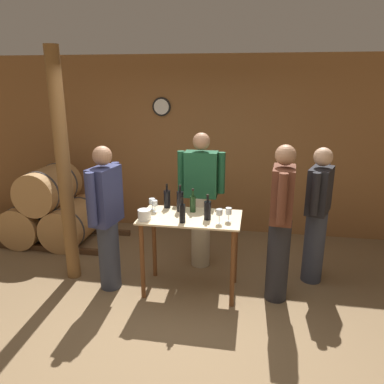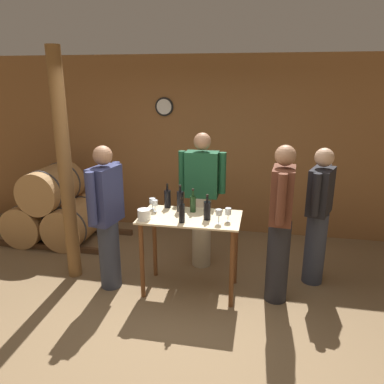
{
  "view_description": "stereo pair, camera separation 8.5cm",
  "coord_description": "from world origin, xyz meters",
  "px_view_note": "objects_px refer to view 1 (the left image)",
  "views": [
    {
      "loc": [
        0.73,
        -3.11,
        2.36
      ],
      "look_at": [
        0.06,
        0.77,
        1.16
      ],
      "focal_mm": 35.0,
      "sensor_mm": 36.0,
      "label": 1
    },
    {
      "loc": [
        0.81,
        -3.09,
        2.36
      ],
      "look_at": [
        0.06,
        0.77,
        1.16
      ],
      "focal_mm": 35.0,
      "sensor_mm": 36.0,
      "label": 2
    }
  ],
  "objects_px": {
    "wine_bottle_center": "(182,213)",
    "ice_bucket": "(144,215)",
    "wine_glass_near_center": "(155,204)",
    "person_visitor_near_door": "(201,198)",
    "wine_bottle_far_right": "(208,210)",
    "wine_bottle_left": "(180,201)",
    "person_host": "(317,213)",
    "wine_glass_far_side": "(229,212)",
    "wooden_post": "(64,170)",
    "wine_bottle_right": "(193,203)",
    "wine_glass_near_right": "(219,213)",
    "wine_bottle_far_left": "(167,199)",
    "person_visitor_with_scarf": "(281,221)",
    "wine_glass_near_left": "(152,201)",
    "person_visitor_bearded": "(106,216)"
  },
  "relations": [
    {
      "from": "ice_bucket",
      "to": "wine_bottle_right",
      "type": "bearing_deg",
      "value": 35.55
    },
    {
      "from": "wine_bottle_far_left",
      "to": "person_visitor_near_door",
      "type": "xyz_separation_m",
      "value": [
        0.34,
        0.39,
        -0.1
      ]
    },
    {
      "from": "wine_bottle_right",
      "to": "person_visitor_with_scarf",
      "type": "bearing_deg",
      "value": -9.63
    },
    {
      "from": "wine_bottle_left",
      "to": "wine_bottle_right",
      "type": "relative_size",
      "value": 1.13
    },
    {
      "from": "wine_bottle_far_right",
      "to": "person_visitor_with_scarf",
      "type": "xyz_separation_m",
      "value": [
        0.77,
        0.04,
        -0.1
      ]
    },
    {
      "from": "wine_glass_near_right",
      "to": "wine_glass_far_side",
      "type": "relative_size",
      "value": 1.05
    },
    {
      "from": "wine_bottle_left",
      "to": "wine_glass_far_side",
      "type": "relative_size",
      "value": 2.07
    },
    {
      "from": "wine_bottle_left",
      "to": "person_visitor_with_scarf",
      "type": "relative_size",
      "value": 0.18
    },
    {
      "from": "wine_bottle_left",
      "to": "person_host",
      "type": "relative_size",
      "value": 0.19
    },
    {
      "from": "wine_glass_near_center",
      "to": "wine_glass_near_right",
      "type": "xyz_separation_m",
      "value": [
        0.75,
        -0.23,
        0.02
      ]
    },
    {
      "from": "ice_bucket",
      "to": "person_host",
      "type": "bearing_deg",
      "value": 19.01
    },
    {
      "from": "ice_bucket",
      "to": "person_host",
      "type": "height_order",
      "value": "person_host"
    },
    {
      "from": "ice_bucket",
      "to": "wooden_post",
      "type": "bearing_deg",
      "value": 166.31
    },
    {
      "from": "wine_glass_near_center",
      "to": "wine_bottle_far_right",
      "type": "bearing_deg",
      "value": -12.53
    },
    {
      "from": "wine_glass_far_side",
      "to": "wine_glass_near_right",
      "type": "bearing_deg",
      "value": -139.03
    },
    {
      "from": "ice_bucket",
      "to": "person_visitor_near_door",
      "type": "bearing_deg",
      "value": 59.07
    },
    {
      "from": "wine_bottle_center",
      "to": "ice_bucket",
      "type": "height_order",
      "value": "wine_bottle_center"
    },
    {
      "from": "wine_bottle_center",
      "to": "person_visitor_with_scarf",
      "type": "distance_m",
      "value": 1.04
    },
    {
      "from": "ice_bucket",
      "to": "person_visitor_with_scarf",
      "type": "bearing_deg",
      "value": 6.81
    },
    {
      "from": "wine_bottle_left",
      "to": "wine_bottle_far_right",
      "type": "xyz_separation_m",
      "value": [
        0.34,
        -0.21,
        -0.01
      ]
    },
    {
      "from": "wine_bottle_center",
      "to": "person_visitor_with_scarf",
      "type": "relative_size",
      "value": 0.16
    },
    {
      "from": "wooden_post",
      "to": "wine_bottle_left",
      "type": "xyz_separation_m",
      "value": [
        1.34,
        0.09,
        -0.32
      ]
    },
    {
      "from": "wooden_post",
      "to": "wine_bottle_left",
      "type": "bearing_deg",
      "value": 3.86
    },
    {
      "from": "wine_glass_near_left",
      "to": "person_host",
      "type": "distance_m",
      "value": 1.91
    },
    {
      "from": "person_visitor_bearded",
      "to": "wine_bottle_far_right",
      "type": "bearing_deg",
      "value": 2.03
    },
    {
      "from": "wine_bottle_left",
      "to": "person_visitor_with_scarf",
      "type": "xyz_separation_m",
      "value": [
        1.11,
        -0.17,
        -0.11
      ]
    },
    {
      "from": "wine_bottle_far_left",
      "to": "wine_glass_near_right",
      "type": "distance_m",
      "value": 0.76
    },
    {
      "from": "person_host",
      "to": "wine_bottle_right",
      "type": "bearing_deg",
      "value": -167.52
    },
    {
      "from": "wine_glass_far_side",
      "to": "person_visitor_near_door",
      "type": "bearing_deg",
      "value": 119.44
    },
    {
      "from": "wine_bottle_far_right",
      "to": "ice_bucket",
      "type": "bearing_deg",
      "value": -169.11
    },
    {
      "from": "wine_bottle_far_left",
      "to": "wine_glass_near_right",
      "type": "relative_size",
      "value": 1.85
    },
    {
      "from": "wine_glass_near_center",
      "to": "wine_glass_far_side",
      "type": "height_order",
      "value": "wine_glass_far_side"
    },
    {
      "from": "wine_bottle_far_left",
      "to": "wine_bottle_center",
      "type": "height_order",
      "value": "wine_bottle_far_left"
    },
    {
      "from": "wine_bottle_right",
      "to": "person_host",
      "type": "height_order",
      "value": "person_host"
    },
    {
      "from": "wine_glass_near_center",
      "to": "person_visitor_near_door",
      "type": "xyz_separation_m",
      "value": [
        0.45,
        0.55,
        -0.08
      ]
    },
    {
      "from": "wine_glass_near_left",
      "to": "person_visitor_near_door",
      "type": "xyz_separation_m",
      "value": [
        0.5,
        0.48,
        -0.08
      ]
    },
    {
      "from": "wine_bottle_center",
      "to": "ice_bucket",
      "type": "relative_size",
      "value": 2.0
    },
    {
      "from": "wine_bottle_right",
      "to": "person_visitor_with_scarf",
      "type": "distance_m",
      "value": 0.98
    },
    {
      "from": "wine_bottle_left",
      "to": "wine_glass_far_side",
      "type": "height_order",
      "value": "wine_bottle_left"
    },
    {
      "from": "wine_bottle_center",
      "to": "wine_bottle_far_right",
      "type": "xyz_separation_m",
      "value": [
        0.25,
        0.13,
        -0.0
      ]
    },
    {
      "from": "wine_glass_far_side",
      "to": "wine_glass_near_center",
      "type": "bearing_deg",
      "value": 169.71
    },
    {
      "from": "wine_bottle_far_right",
      "to": "wine_glass_near_left",
      "type": "distance_m",
      "value": 0.7
    },
    {
      "from": "wine_bottle_far_left",
      "to": "ice_bucket",
      "type": "height_order",
      "value": "wine_bottle_far_left"
    },
    {
      "from": "wine_bottle_right",
      "to": "person_visitor_bearded",
      "type": "relative_size",
      "value": 0.16
    },
    {
      "from": "ice_bucket",
      "to": "person_visitor_near_door",
      "type": "relative_size",
      "value": 0.08
    },
    {
      "from": "wine_bottle_center",
      "to": "wine_glass_near_left",
      "type": "height_order",
      "value": "wine_bottle_center"
    },
    {
      "from": "wine_glass_far_side",
      "to": "ice_bucket",
      "type": "height_order",
      "value": "wine_glass_far_side"
    },
    {
      "from": "wine_bottle_far_right",
      "to": "wine_glass_near_center",
      "type": "relative_size",
      "value": 2.09
    },
    {
      "from": "wooden_post",
      "to": "wine_glass_near_right",
      "type": "relative_size",
      "value": 17.32
    },
    {
      "from": "wine_bottle_left",
      "to": "person_visitor_with_scarf",
      "type": "height_order",
      "value": "person_visitor_with_scarf"
    }
  ]
}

